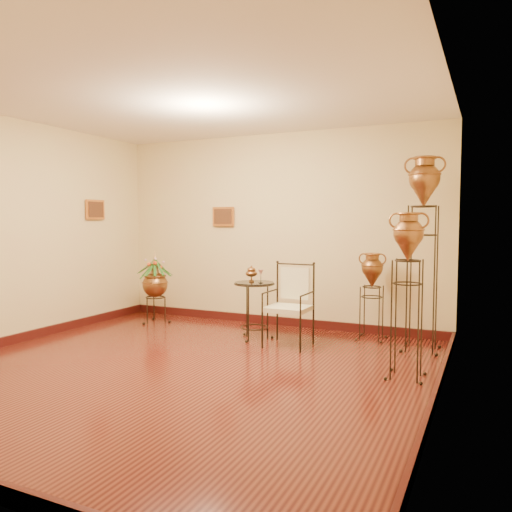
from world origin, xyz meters
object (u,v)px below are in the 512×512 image
at_px(armchair, 288,305).
at_px(amphora_mid, 407,294).
at_px(amphora_tall, 423,252).
at_px(side_table, 254,309).
at_px(planter_urn, 155,282).

bearing_deg(armchair, amphora_mid, -23.42).
relative_size(amphora_tall, side_table, 2.46).
xyz_separation_m(amphora_mid, planter_urn, (-3.84, 1.15, -0.20)).
height_order(planter_urn, armchair, planter_urn).
xyz_separation_m(amphora_tall, side_table, (-2.03, -0.31, -0.79)).
bearing_deg(side_table, armchair, -16.37).
height_order(planter_urn, side_table, planter_urn).
xyz_separation_m(amphora_tall, planter_urn, (-3.84, 0.01, -0.55)).
xyz_separation_m(amphora_mid, armchair, (-1.50, 0.68, -0.32)).
height_order(amphora_mid, armchair, amphora_mid).
bearing_deg(planter_urn, amphora_mid, -16.69).
bearing_deg(side_table, planter_urn, 170.03).
bearing_deg(amphora_tall, armchair, -162.67).
height_order(amphora_tall, amphora_mid, amphora_tall).
relative_size(armchair, side_table, 1.08).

